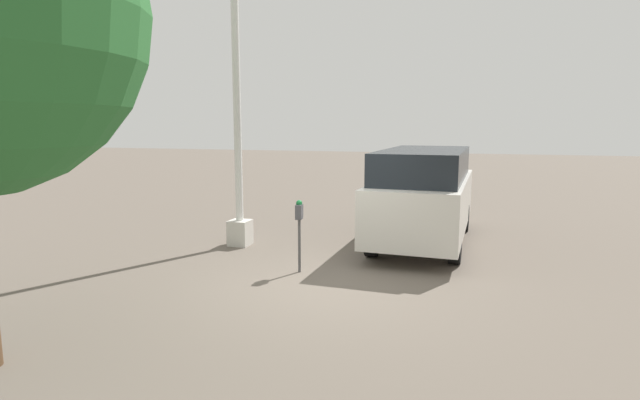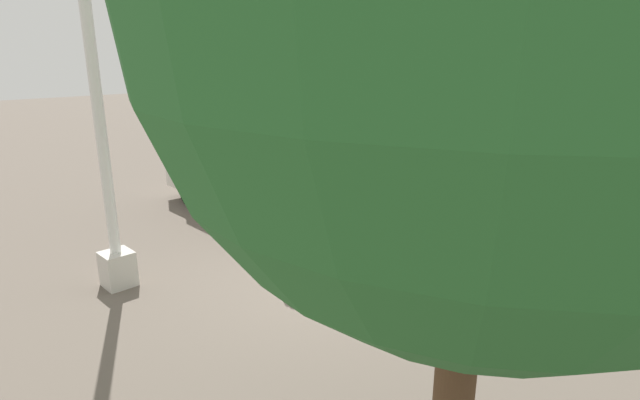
% 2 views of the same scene
% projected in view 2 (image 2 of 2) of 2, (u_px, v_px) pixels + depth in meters
% --- Properties ---
extents(ground_plane, '(80.00, 80.00, 0.00)m').
position_uv_depth(ground_plane, '(329.00, 276.00, 8.08)').
color(ground_plane, '#60564C').
extents(parking_meter_near, '(0.21, 0.14, 1.30)m').
position_uv_depth(parking_meter_near, '(276.00, 221.00, 7.73)').
color(parking_meter_near, '#4C4C4C').
rests_on(parking_meter_near, ground).
extents(lamp_post, '(0.44, 0.44, 5.86)m').
position_uv_depth(lamp_post, '(105.00, 164.00, 7.21)').
color(lamp_post, beige).
rests_on(lamp_post, ground).
extents(parked_van, '(5.08, 1.98, 2.08)m').
position_uv_depth(parked_van, '(256.00, 164.00, 10.95)').
color(parked_van, beige).
rests_on(parked_van, ground).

